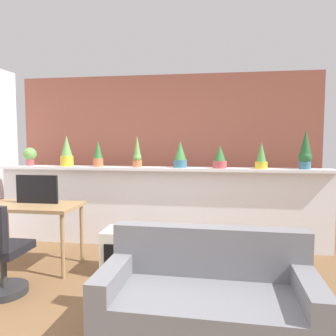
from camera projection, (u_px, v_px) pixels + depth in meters
The scene contains 16 objects.
ground_plane at pixel (115, 321), 2.71m from camera, with size 12.00×12.00×0.00m, color brown.
divider_wall at pixel (158, 208), 4.64m from camera, with size 4.66×0.16×1.08m, color silver.
plant_shelf at pixel (158, 169), 4.55m from camera, with size 4.66×0.29×0.04m, color silver.
brick_wall_behind at pixel (165, 156), 5.17m from camera, with size 4.66×0.10×2.50m, color brown.
potted_plant_0 at pixel (30, 155), 4.86m from camera, with size 0.19×0.19×0.27m.
potted_plant_1 at pixel (67, 152), 4.73m from camera, with size 0.18×0.18×0.44m.
potted_plant_2 at pixel (98, 154), 4.66m from camera, with size 0.14×0.14×0.37m.
potted_plant_3 at pixel (137, 154), 4.56m from camera, with size 0.13×0.13×0.44m.
potted_plant_4 at pixel (180, 155), 4.49m from camera, with size 0.18×0.18×0.36m.
potted_plant_5 at pixel (220, 158), 4.39m from camera, with size 0.19×0.19×0.31m.
potted_plant_6 at pixel (261, 157), 4.32m from camera, with size 0.16×0.16×0.35m.
potted_plant_7 at pixel (305, 151), 4.24m from camera, with size 0.17×0.17×0.52m.
desk at pixel (32, 212), 3.83m from camera, with size 1.10×0.60×0.75m.
tv_monitor at pixel (37, 189), 3.89m from camera, with size 0.51×0.04×0.34m, color black.
side_cube_shelf at pixel (122, 251), 3.69m from camera, with size 0.40×0.41×0.50m.
couch at pixel (207, 304), 2.44m from camera, with size 1.57×0.79×0.80m.
Camera 1 is at (0.82, -2.50, 1.49)m, focal length 35.15 mm.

